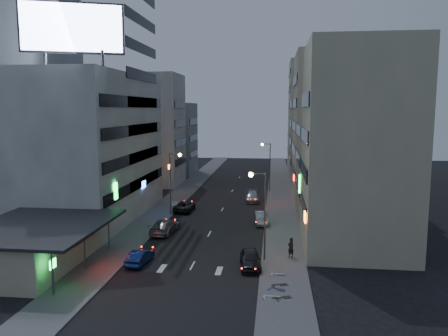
% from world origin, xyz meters
% --- Properties ---
extents(ground, '(180.00, 180.00, 0.00)m').
position_xyz_m(ground, '(0.00, 0.00, 0.00)').
color(ground, black).
rests_on(ground, ground).
extents(sidewalk_left, '(4.00, 120.00, 0.12)m').
position_xyz_m(sidewalk_left, '(-8.00, 30.00, 0.06)').
color(sidewalk_left, '#4C4C4F').
rests_on(sidewalk_left, ground).
extents(sidewalk_right, '(4.00, 120.00, 0.12)m').
position_xyz_m(sidewalk_right, '(8.00, 30.00, 0.06)').
color(sidewalk_right, '#4C4C4F').
rests_on(sidewalk_right, ground).
extents(food_court, '(11.00, 13.00, 3.88)m').
position_xyz_m(food_court, '(-13.90, 2.00, 1.98)').
color(food_court, '#B7AC90').
rests_on(food_court, ground).
extents(white_building, '(14.00, 24.00, 18.00)m').
position_xyz_m(white_building, '(-17.00, 20.00, 9.00)').
color(white_building, silver).
rests_on(white_building, ground).
extents(grey_tower, '(10.00, 14.00, 34.00)m').
position_xyz_m(grey_tower, '(-26.00, 23.00, 17.00)').
color(grey_tower, gray).
rests_on(grey_tower, ground).
extents(shophouse_near, '(10.00, 11.00, 20.00)m').
position_xyz_m(shophouse_near, '(15.00, 10.50, 10.00)').
color(shophouse_near, '#B7AC90').
rests_on(shophouse_near, ground).
extents(shophouse_mid, '(11.00, 12.00, 16.00)m').
position_xyz_m(shophouse_mid, '(15.50, 22.00, 8.00)').
color(shophouse_mid, gray).
rests_on(shophouse_mid, ground).
extents(shophouse_far, '(10.00, 14.00, 22.00)m').
position_xyz_m(shophouse_far, '(15.00, 35.00, 11.00)').
color(shophouse_far, '#B7AC90').
rests_on(shophouse_far, ground).
extents(far_left_a, '(11.00, 10.00, 20.00)m').
position_xyz_m(far_left_a, '(-15.50, 45.00, 10.00)').
color(far_left_a, silver).
rests_on(far_left_a, ground).
extents(far_left_b, '(12.00, 10.00, 15.00)m').
position_xyz_m(far_left_b, '(-16.00, 58.00, 7.50)').
color(far_left_b, gray).
rests_on(far_left_b, ground).
extents(far_right_a, '(11.00, 12.00, 18.00)m').
position_xyz_m(far_right_a, '(15.50, 50.00, 9.00)').
color(far_right_a, gray).
rests_on(far_right_a, ground).
extents(far_right_b, '(12.00, 12.00, 24.00)m').
position_xyz_m(far_right_b, '(16.00, 64.00, 12.00)').
color(far_right_b, '#B7AC90').
rests_on(far_right_b, ground).
extents(billboard, '(9.52, 3.75, 6.20)m').
position_xyz_m(billboard, '(-12.99, 9.97, 21.66)').
color(billboard, '#595B60').
rests_on(billboard, white_building).
extents(street_lamp_right_near, '(1.60, 0.44, 8.02)m').
position_xyz_m(street_lamp_right_near, '(5.90, 6.00, 5.36)').
color(street_lamp_right_near, '#595B60').
rests_on(street_lamp_right_near, sidewalk_right).
extents(street_lamp_left, '(1.60, 0.44, 8.02)m').
position_xyz_m(street_lamp_left, '(-5.90, 22.00, 5.36)').
color(street_lamp_left, '#595B60').
rests_on(street_lamp_left, sidewalk_left).
extents(street_lamp_right_far, '(1.60, 0.44, 8.02)m').
position_xyz_m(street_lamp_right_far, '(5.90, 40.00, 5.36)').
color(street_lamp_right_far, '#595B60').
rests_on(street_lamp_right_far, sidewalk_right).
extents(parked_car_right_near, '(2.24, 4.53, 1.49)m').
position_xyz_m(parked_car_right_near, '(5.11, 4.18, 0.74)').
color(parked_car_right_near, black).
rests_on(parked_car_right_near, ground).
extents(parked_car_right_mid, '(1.97, 4.46, 1.42)m').
position_xyz_m(parked_car_right_mid, '(5.60, 18.93, 0.71)').
color(parked_car_right_mid, '#989A9F').
rests_on(parked_car_right_mid, ground).
extents(parked_car_left, '(2.37, 5.05, 1.40)m').
position_xyz_m(parked_car_left, '(-4.99, 24.45, 0.70)').
color(parked_car_left, '#27272C').
rests_on(parked_car_left, ground).
extents(parked_car_right_far, '(2.38, 5.05, 1.42)m').
position_xyz_m(parked_car_right_far, '(3.83, 31.75, 0.71)').
color(parked_car_right_far, '#979B9E').
rests_on(parked_car_right_far, ground).
extents(road_car_blue, '(1.70, 3.98, 1.28)m').
position_xyz_m(road_car_blue, '(-4.73, 3.88, 0.64)').
color(road_car_blue, navy).
rests_on(road_car_blue, ground).
extents(road_car_silver, '(2.68, 5.64, 1.59)m').
position_xyz_m(road_car_silver, '(-5.00, 13.69, 0.79)').
color(road_car_silver, '#999DA1').
rests_on(road_car_silver, ground).
extents(person, '(0.82, 0.78, 1.89)m').
position_xyz_m(person, '(8.69, 6.85, 1.06)').
color(person, black).
rests_on(person, sidewalk_right).
extents(scooter_black_a, '(1.27, 1.92, 1.11)m').
position_xyz_m(scooter_black_a, '(8.33, -1.59, 0.68)').
color(scooter_black_a, black).
rests_on(scooter_black_a, sidewalk_right).
extents(scooter_silver_a, '(0.69, 1.90, 1.15)m').
position_xyz_m(scooter_silver_a, '(7.70, -1.81, 0.69)').
color(scooter_silver_a, '#B7BABF').
rests_on(scooter_silver_a, sidewalk_right).
extents(scooter_blue, '(1.18, 1.88, 1.09)m').
position_xyz_m(scooter_blue, '(8.12, -0.56, 0.67)').
color(scooter_blue, navy).
rests_on(scooter_blue, sidewalk_right).
extents(scooter_black_b, '(1.23, 1.96, 1.14)m').
position_xyz_m(scooter_black_b, '(8.12, 0.69, 0.69)').
color(scooter_black_b, black).
rests_on(scooter_black_b, sidewalk_right).
extents(scooter_silver_b, '(0.64, 1.73, 1.05)m').
position_xyz_m(scooter_silver_b, '(8.10, 2.67, 0.64)').
color(scooter_silver_b, '#A8A9AF').
rests_on(scooter_silver_b, sidewalk_right).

